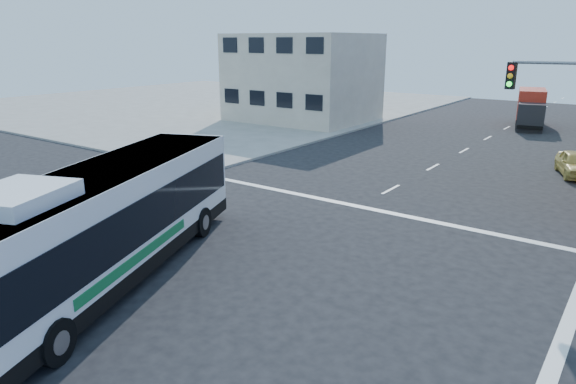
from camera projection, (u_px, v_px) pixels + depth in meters
The scene contains 6 objects.
ground at pixel (217, 282), 16.31m from camera, with size 120.00×120.00×0.00m, color black.
sidewalk_nw at pixel (204, 102), 63.13m from camera, with size 50.00×50.00×0.15m, color gray.
building_west at pixel (303, 78), 48.06m from camera, with size 12.06×10.06×8.00m.
transit_bus at pixel (104, 223), 15.92m from camera, with size 7.56×13.52×3.97m.
box_truck at pixel (531, 109), 45.20m from camera, with size 3.53×7.48×3.24m.
parked_car at pixel (576, 164), 28.95m from camera, with size 1.64×4.07×1.39m, color tan.
Camera 1 is at (10.49, -10.73, 7.37)m, focal length 32.00 mm.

